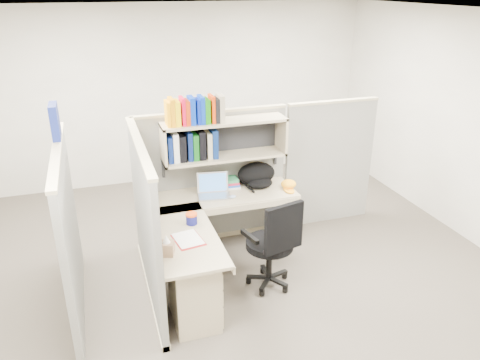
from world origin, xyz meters
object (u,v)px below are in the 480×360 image
object	(u,v)px
laptop	(214,186)
snack_canister	(192,218)
task_chair	(272,257)
backpack	(258,175)
desk	(204,262)

from	to	relation	value
laptop	snack_canister	xyz separation A→B (m)	(-0.38, -0.55, -0.07)
laptop	task_chair	size ratio (longest dim) A/B	0.34
backpack	snack_canister	world-z (taller)	backpack
backpack	snack_canister	distance (m)	1.18
backpack	snack_canister	bearing A→B (deg)	-134.30
laptop	task_chair	distance (m)	1.04
desk	snack_canister	bearing A→B (deg)	99.21
desk	backpack	distance (m)	1.39
laptop	task_chair	bearing A→B (deg)	-57.20
laptop	snack_canister	world-z (taller)	laptop
desk	laptop	bearing A→B (deg)	68.15
task_chair	desk	bearing A→B (deg)	179.21
snack_canister	desk	bearing A→B (deg)	-80.79
laptop	backpack	bearing A→B (deg)	21.64
desk	laptop	size ratio (longest dim) A/B	4.96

